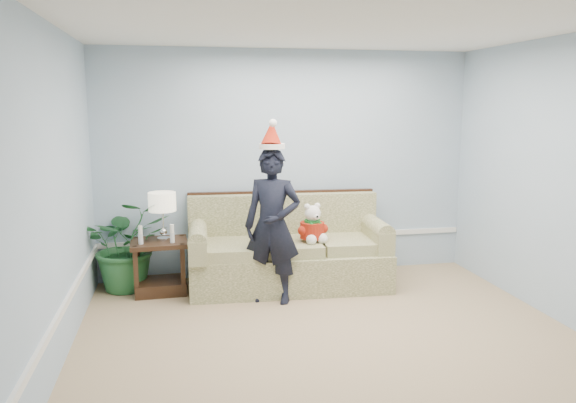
% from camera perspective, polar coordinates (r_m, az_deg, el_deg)
% --- Properties ---
extents(room_shell, '(4.54, 5.04, 2.74)m').
position_cam_1_polar(room_shell, '(4.35, 6.32, 0.37)').
color(room_shell, tan).
rests_on(room_shell, ground).
extents(wainscot_trim, '(4.49, 4.99, 0.06)m').
position_cam_1_polar(wainscot_trim, '(5.51, -9.53, -7.30)').
color(wainscot_trim, white).
rests_on(wainscot_trim, room_shell).
extents(sofa, '(2.27, 1.07, 1.04)m').
position_cam_1_polar(sofa, '(6.47, -0.01, -5.29)').
color(sofa, '#525A2A').
rests_on(sofa, room_shell).
extents(side_table, '(0.63, 0.54, 0.59)m').
position_cam_1_polar(side_table, '(6.40, -12.84, -7.03)').
color(side_table, '#3E2816').
rests_on(side_table, room_shell).
extents(table_lamp, '(0.30, 0.30, 0.53)m').
position_cam_1_polar(table_lamp, '(6.25, -12.66, -0.23)').
color(table_lamp, silver).
rests_on(table_lamp, side_table).
extents(candle_pair, '(0.38, 0.05, 0.20)m').
position_cam_1_polar(candle_pair, '(6.17, -13.22, -3.33)').
color(candle_pair, silver).
rests_on(candle_pair, side_table).
extents(houseplant, '(1.09, 1.00, 1.04)m').
position_cam_1_polar(houseplant, '(6.53, -16.00, -4.19)').
color(houseplant, '#256131').
rests_on(houseplant, room_shell).
extents(man, '(0.70, 0.59, 1.62)m').
position_cam_1_polar(man, '(5.83, -1.60, -2.51)').
color(man, black).
rests_on(man, room_shell).
extents(santa_hat, '(0.33, 0.35, 0.31)m').
position_cam_1_polar(santa_hat, '(5.72, -1.67, 6.71)').
color(santa_hat, white).
rests_on(santa_hat, man).
extents(teddy_bear, '(0.33, 0.34, 0.44)m').
position_cam_1_polar(teddy_bear, '(6.24, 2.49, -2.68)').
color(teddy_bear, white).
rests_on(teddy_bear, sofa).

